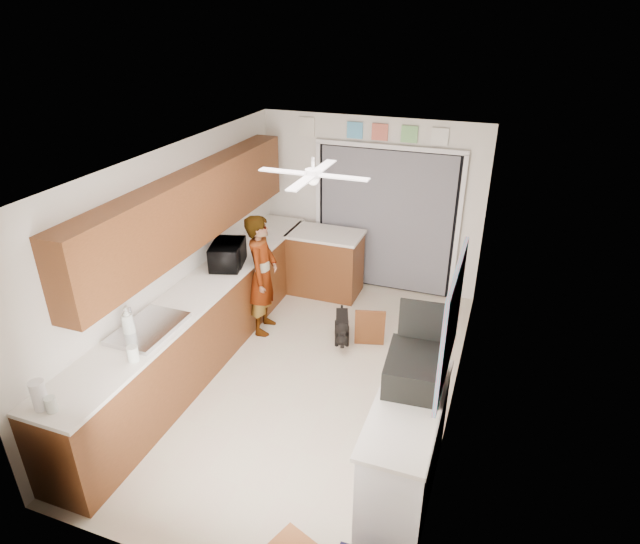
% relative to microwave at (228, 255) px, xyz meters
% --- Properties ---
extents(floor, '(5.00, 5.00, 0.00)m').
position_rel_microwave_xyz_m(floor, '(1.27, -0.58, -1.09)').
color(floor, beige).
rests_on(floor, ground).
extents(ceiling, '(5.00, 5.00, 0.00)m').
position_rel_microwave_xyz_m(ceiling, '(1.27, -0.58, 1.41)').
color(ceiling, white).
rests_on(ceiling, ground).
extents(wall_back, '(3.20, 0.00, 3.20)m').
position_rel_microwave_xyz_m(wall_back, '(1.27, 1.92, 0.16)').
color(wall_back, silver).
rests_on(wall_back, ground).
extents(wall_front, '(3.20, 0.00, 3.20)m').
position_rel_microwave_xyz_m(wall_front, '(1.27, -3.08, 0.16)').
color(wall_front, silver).
rests_on(wall_front, ground).
extents(wall_left, '(0.00, 5.00, 5.00)m').
position_rel_microwave_xyz_m(wall_left, '(-0.33, -0.58, 0.16)').
color(wall_left, silver).
rests_on(wall_left, ground).
extents(wall_right, '(0.00, 5.00, 5.00)m').
position_rel_microwave_xyz_m(wall_right, '(2.87, -0.58, 0.16)').
color(wall_right, silver).
rests_on(wall_right, ground).
extents(left_base_cabinets, '(0.60, 4.80, 0.90)m').
position_rel_microwave_xyz_m(left_base_cabinets, '(-0.03, -0.58, -0.64)').
color(left_base_cabinets, brown).
rests_on(left_base_cabinets, floor).
extents(left_countertop, '(0.62, 4.80, 0.04)m').
position_rel_microwave_xyz_m(left_countertop, '(-0.02, -0.58, -0.17)').
color(left_countertop, white).
rests_on(left_countertop, left_base_cabinets).
extents(upper_cabinets, '(0.32, 4.00, 0.80)m').
position_rel_microwave_xyz_m(upper_cabinets, '(-0.17, -0.38, 0.71)').
color(upper_cabinets, brown).
rests_on(upper_cabinets, wall_left).
extents(sink_basin, '(0.50, 0.76, 0.06)m').
position_rel_microwave_xyz_m(sink_basin, '(-0.02, -1.58, -0.13)').
color(sink_basin, silver).
rests_on(sink_basin, left_countertop).
extents(faucet, '(0.03, 0.03, 0.22)m').
position_rel_microwave_xyz_m(faucet, '(-0.21, -1.58, -0.04)').
color(faucet, silver).
rests_on(faucet, left_countertop).
extents(peninsula_base, '(1.00, 0.60, 0.90)m').
position_rel_microwave_xyz_m(peninsula_base, '(0.77, 1.42, -0.64)').
color(peninsula_base, brown).
rests_on(peninsula_base, floor).
extents(peninsula_top, '(1.04, 0.64, 0.04)m').
position_rel_microwave_xyz_m(peninsula_top, '(0.77, 1.42, -0.17)').
color(peninsula_top, white).
rests_on(peninsula_top, peninsula_base).
extents(back_opening_recess, '(2.00, 0.06, 2.10)m').
position_rel_microwave_xyz_m(back_opening_recess, '(1.52, 1.89, -0.04)').
color(back_opening_recess, black).
rests_on(back_opening_recess, wall_back).
extents(curtain_panel, '(1.90, 0.03, 2.05)m').
position_rel_microwave_xyz_m(curtain_panel, '(1.52, 1.85, -0.04)').
color(curtain_panel, gray).
rests_on(curtain_panel, wall_back).
extents(door_trim_left, '(0.06, 0.04, 2.10)m').
position_rel_microwave_xyz_m(door_trim_left, '(0.50, 1.86, -0.04)').
color(door_trim_left, white).
rests_on(door_trim_left, wall_back).
extents(door_trim_right, '(0.06, 0.04, 2.10)m').
position_rel_microwave_xyz_m(door_trim_right, '(2.54, 1.86, -0.04)').
color(door_trim_right, white).
rests_on(door_trim_right, wall_back).
extents(door_trim_head, '(2.10, 0.04, 0.06)m').
position_rel_microwave_xyz_m(door_trim_head, '(1.52, 1.86, 1.03)').
color(door_trim_head, white).
rests_on(door_trim_head, wall_back).
extents(header_frame_1, '(0.22, 0.02, 0.22)m').
position_rel_microwave_xyz_m(header_frame_1, '(1.02, 1.89, 1.21)').
color(header_frame_1, '#52AADB').
rests_on(header_frame_1, wall_back).
extents(header_frame_2, '(0.22, 0.02, 0.22)m').
position_rel_microwave_xyz_m(header_frame_2, '(1.37, 1.89, 1.21)').
color(header_frame_2, '#D4654F').
rests_on(header_frame_2, wall_back).
extents(header_frame_3, '(0.22, 0.02, 0.22)m').
position_rel_microwave_xyz_m(header_frame_3, '(1.77, 1.89, 1.21)').
color(header_frame_3, '#76BE6C').
rests_on(header_frame_3, wall_back).
extents(header_frame_4, '(0.22, 0.02, 0.22)m').
position_rel_microwave_xyz_m(header_frame_4, '(2.17, 1.89, 1.21)').
color(header_frame_4, white).
rests_on(header_frame_4, wall_back).
extents(route66_sign, '(0.22, 0.02, 0.26)m').
position_rel_microwave_xyz_m(route66_sign, '(0.32, 1.89, 1.21)').
color(route66_sign, silver).
rests_on(route66_sign, wall_back).
extents(right_counter_base, '(0.50, 1.40, 0.90)m').
position_rel_microwave_xyz_m(right_counter_base, '(2.62, -1.78, -0.64)').
color(right_counter_base, white).
rests_on(right_counter_base, floor).
extents(right_counter_top, '(0.54, 1.44, 0.04)m').
position_rel_microwave_xyz_m(right_counter_top, '(2.61, -1.78, -0.17)').
color(right_counter_top, white).
rests_on(right_counter_top, right_counter_base).
extents(abstract_painting, '(0.03, 1.15, 0.95)m').
position_rel_microwave_xyz_m(abstract_painting, '(2.85, -1.58, 0.56)').
color(abstract_painting, '#DD5185').
rests_on(abstract_painting, wall_right).
extents(ceiling_fan, '(1.14, 1.14, 0.24)m').
position_rel_microwave_xyz_m(ceiling_fan, '(1.27, -0.38, 1.23)').
color(ceiling_fan, white).
rests_on(ceiling_fan, ceiling).
extents(microwave, '(0.51, 0.62, 0.30)m').
position_rel_microwave_xyz_m(microwave, '(0.00, 0.00, 0.00)').
color(microwave, black).
rests_on(microwave, left_countertop).
extents(soap_bottle, '(0.16, 0.16, 0.32)m').
position_rel_microwave_xyz_m(soap_bottle, '(-0.13, -1.72, 0.01)').
color(soap_bottle, silver).
rests_on(soap_bottle, left_countertop).
extents(jar_a, '(0.12, 0.12, 0.14)m').
position_rel_microwave_xyz_m(jar_a, '(0.16, -2.04, -0.08)').
color(jar_a, silver).
rests_on(jar_a, left_countertop).
extents(jar_b, '(0.10, 0.10, 0.13)m').
position_rel_microwave_xyz_m(jar_b, '(-0.01, -2.83, -0.08)').
color(jar_b, silver).
rests_on(jar_b, left_countertop).
extents(paper_towel_roll, '(0.12, 0.12, 0.26)m').
position_rel_microwave_xyz_m(paper_towel_roll, '(-0.12, -2.83, -0.02)').
color(paper_towel_roll, white).
rests_on(paper_towel_roll, left_countertop).
extents(suitcase, '(0.50, 0.65, 0.26)m').
position_rel_microwave_xyz_m(suitcase, '(2.59, -1.49, -0.02)').
color(suitcase, black).
rests_on(suitcase, right_counter_top).
extents(suitcase_rim, '(0.48, 0.61, 0.02)m').
position_rel_microwave_xyz_m(suitcase_rim, '(2.59, -1.49, -0.13)').
color(suitcase_rim, yellow).
rests_on(suitcase_rim, suitcase).
extents(suitcase_lid, '(0.42, 0.06, 0.50)m').
position_rel_microwave_xyz_m(suitcase_lid, '(2.59, -1.20, 0.23)').
color(suitcase_lid, black).
rests_on(suitcase_lid, suitcase).
extents(cabinet_door_panel, '(0.39, 0.23, 0.55)m').
position_rel_microwave_xyz_m(cabinet_door_panel, '(1.77, 0.24, -0.81)').
color(cabinet_door_panel, brown).
rests_on(cabinet_door_panel, floor).
extents(man, '(0.47, 0.63, 1.58)m').
position_rel_microwave_xyz_m(man, '(0.37, 0.18, -0.30)').
color(man, white).
rests_on(man, floor).
extents(dog, '(0.38, 0.56, 0.41)m').
position_rel_microwave_xyz_m(dog, '(1.40, 0.27, -0.89)').
color(dog, black).
rests_on(dog, floor).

